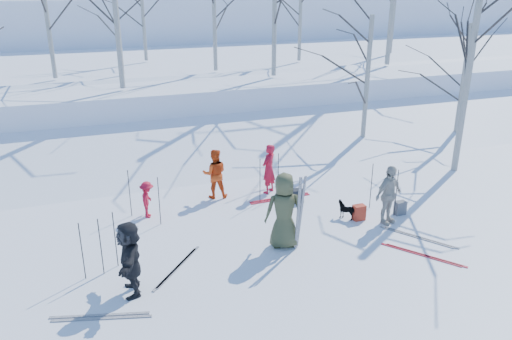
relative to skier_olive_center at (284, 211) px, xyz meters
name	(u,v)px	position (x,y,z in m)	size (l,w,h in m)	color
ground	(276,238)	(-0.02, 0.40, -0.94)	(120.00, 120.00, 0.00)	white
snow_ramp	(206,150)	(-0.02, 7.40, -0.79)	(70.00, 9.50, 1.40)	white
snow_plateau	(159,80)	(-0.02, 17.40, 0.06)	(70.00, 18.00, 2.20)	white
far_hill	(120,29)	(-0.02, 38.40, 1.06)	(90.00, 30.00, 6.00)	white
skier_olive_center	(284,211)	(0.00, 0.00, 0.00)	(0.92, 0.60, 1.88)	#3F4428
skier_red_north	(269,169)	(0.85, 3.21, -0.18)	(0.55, 0.36, 1.52)	red
skier_redor_behind	(215,174)	(-0.77, 3.40, -0.19)	(0.73, 0.57, 1.49)	red
skier_red_seated	(147,200)	(-2.85, 2.74, -0.43)	(0.66, 0.38, 1.02)	red
skier_cream_east	(388,195)	(3.06, 0.23, -0.14)	(0.94, 0.39, 1.61)	beige
skier_grey_west	(130,258)	(-3.68, -0.73, -0.13)	(1.49, 0.47, 1.61)	black
dog	(347,210)	(2.22, 0.82, -0.69)	(0.26, 0.58, 0.49)	black
upright_ski_left	(298,214)	(0.24, -0.29, 0.01)	(0.07, 0.02, 1.90)	silver
upright_ski_right	(301,212)	(0.33, -0.24, 0.01)	(0.07, 0.02, 1.90)	silver
ski_pair_a	(423,255)	(2.91, -1.54, -0.93)	(1.28, 1.65, 0.02)	#AD1826
ski_pair_b	(418,237)	(3.35, -0.77, -0.93)	(1.21, 1.70, 0.02)	silver
ski_pair_c	(101,317)	(-4.38, -1.37, -0.93)	(1.89, 0.69, 0.02)	silver
ski_pair_d	(280,198)	(1.00, 2.63, -0.93)	(1.91, 0.27, 0.02)	#AD1826
ski_pair_e	(177,267)	(-2.64, -0.12, -0.93)	(1.39, 1.57, 0.02)	silver
ski_pole_a	(130,193)	(-3.28, 2.95, -0.27)	(0.02, 0.02, 1.34)	black
ski_pole_b	(159,201)	(-2.61, 2.17, -0.27)	(0.02, 0.02, 1.34)	black
ski_pole_c	(101,247)	(-4.20, 0.19, -0.27)	(0.02, 0.02, 1.34)	black
ski_pole_d	(260,181)	(0.35, 2.61, -0.27)	(0.02, 0.02, 1.34)	black
ski_pole_e	(278,175)	(1.02, 2.87, -0.27)	(0.02, 0.02, 1.34)	black
ski_pole_f	(82,251)	(-4.59, 0.13, -0.27)	(0.02, 0.02, 1.34)	black
ski_pole_g	(115,240)	(-3.88, 0.42, -0.27)	(0.02, 0.02, 1.34)	black
ski_pole_h	(371,186)	(3.14, 1.17, -0.27)	(0.02, 0.02, 1.34)	black
ski_pole_i	(396,193)	(3.52, 0.52, -0.27)	(0.02, 0.02, 1.34)	black
backpack_red	(359,212)	(2.47, 0.63, -0.73)	(0.32, 0.22, 0.42)	#B52F1B
backpack_grey	(400,208)	(3.71, 0.54, -0.75)	(0.30, 0.20, 0.38)	#515257
backpack_dark	(297,196)	(1.37, 2.24, -0.74)	(0.34, 0.24, 0.40)	black
birch_plateau_a	(46,9)	(-5.10, 12.97, 4.05)	(4.51, 4.51, 5.58)	silver
birch_plateau_c	(118,25)	(-2.29, 13.17, 3.32)	(3.49, 3.49, 4.13)	silver
birch_plateau_e	(300,13)	(6.75, 14.09, 3.63)	(3.92, 3.92, 4.74)	silver
birch_plateau_f	(214,15)	(1.84, 12.55, 3.69)	(4.00, 4.00, 4.85)	silver
birch_plateau_j	(275,4)	(3.87, 10.40, 4.24)	(4.76, 4.76, 5.95)	silver
birch_plateau_k	(143,13)	(-0.72, 16.81, 3.62)	(3.90, 3.90, 4.72)	silver
birch_edge_b	(470,65)	(7.52, 2.84, 2.62)	(5.59, 5.59, 7.12)	silver
birch_edge_c	(463,84)	(9.93, 5.67, 1.35)	(3.80, 3.80, 4.57)	silver
birch_edge_e	(367,84)	(5.83, 6.04, 1.54)	(4.06, 4.06, 4.95)	silver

